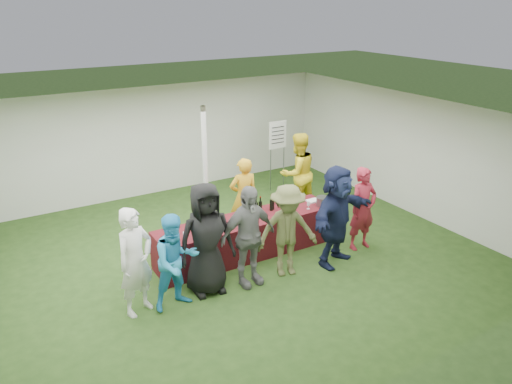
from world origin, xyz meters
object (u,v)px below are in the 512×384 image
customer_1 (176,262)px  customer_4 (287,231)px  staff_pourer (244,197)px  customer_2 (206,239)px  customer_5 (336,216)px  customer_0 (136,262)px  dump_bucket (323,201)px  customer_6 (363,209)px  serving_table (247,236)px  staff_back (298,173)px  wine_list_sign (278,140)px  customer_3 (248,236)px

customer_1 → customer_4: (2.06, -0.06, 0.05)m
staff_pourer → customer_2: 2.27m
staff_pourer → customer_5: (0.85, -1.93, 0.12)m
customer_0 → customer_5: bearing=-28.5°
dump_bucket → customer_6: customer_6 is taller
customer_4 → customer_6: customer_4 is taller
customer_2 → customer_5: customer_2 is taller
customer_4 → customer_6: size_ratio=1.02×
customer_2 → customer_1: bearing=-160.7°
customer_1 → serving_table: bearing=23.4°
staff_back → customer_4: (-1.81, -2.24, -0.08)m
customer_4 → customer_6: 1.83m
wine_list_sign → customer_4: wine_list_sign is taller
customer_0 → wine_list_sign: bearing=12.3°
dump_bucket → serving_table: bearing=172.3°
serving_table → customer_2: 1.56m
staff_back → customer_6: size_ratio=1.12×
customer_5 → staff_pourer: bearing=94.0°
customer_1 → customer_6: customer_6 is taller
staff_pourer → customer_3: customer_3 is taller
serving_table → customer_5: bearing=-41.9°
dump_bucket → staff_back: (0.42, 1.46, 0.09)m
customer_1 → customer_2: size_ratio=0.82×
staff_back → customer_1: (-3.86, -2.19, -0.13)m
wine_list_sign → customer_6: size_ratio=1.08×
serving_table → customer_2: size_ratio=1.86×
wine_list_sign → customer_4: (-2.19, -3.67, -0.47)m
customer_0 → customer_2: size_ratio=0.91×
staff_back → customer_4: staff_back is taller
serving_table → wine_list_sign: size_ratio=2.00×
customer_3 → customer_6: bearing=-3.2°
wine_list_sign → customer_1: (-4.24, -3.61, -0.52)m
customer_0 → customer_3: size_ratio=0.98×
serving_table → staff_back: staff_back is taller
customer_4 → customer_5: customer_5 is taller
staff_pourer → customer_0: size_ratio=0.94×
customer_2 → customer_4: size_ratio=1.14×
customer_4 → serving_table: bearing=118.6°
serving_table → dump_bucket: size_ratio=13.80×
customer_6 → customer_3: bearing=-178.4°
dump_bucket → customer_2: customer_2 is taller
customer_5 → customer_6: size_ratio=1.14×
dump_bucket → customer_5: size_ratio=0.14×
serving_table → customer_5: 1.76m
wine_list_sign → customer_1: size_ratio=1.13×
dump_bucket → customer_3: 2.26m
dump_bucket → wine_list_sign: 3.03m
staff_pourer → customer_4: bearing=93.4°
customer_3 → customer_5: customer_5 is taller
dump_bucket → customer_5: 0.98m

